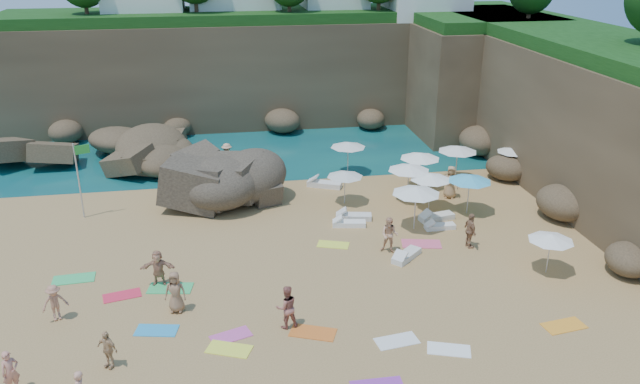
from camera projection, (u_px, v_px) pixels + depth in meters
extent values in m
plane|color=tan|center=(289.00, 257.00, 29.43)|extent=(120.00, 120.00, 0.00)
plane|color=#0C4751|center=(249.00, 104.00, 56.83)|extent=(120.00, 120.00, 0.00)
cube|color=brown|center=(276.00, 70.00, 51.07)|extent=(44.00, 8.00, 8.00)
cube|color=brown|center=(580.00, 114.00, 38.15)|extent=(8.00, 30.00, 8.00)
cube|color=brown|center=(473.00, 76.00, 48.80)|extent=(10.00, 12.00, 8.00)
cylinder|color=white|center=(35.00, 78.00, 52.93)|extent=(0.10, 0.10, 6.00)
cylinder|color=white|center=(54.00, 77.00, 53.17)|extent=(0.10, 0.10, 6.00)
cylinder|color=white|center=(72.00, 77.00, 53.40)|extent=(0.10, 0.10, 6.00)
cylinder|color=silver|center=(79.00, 181.00, 32.87)|extent=(0.08, 0.08, 4.17)
cube|color=green|center=(82.00, 149.00, 32.28)|extent=(0.70, 0.29, 0.47)
cylinder|color=silver|center=(345.00, 188.00, 35.11)|extent=(0.05, 0.05, 1.82)
cone|color=silver|center=(345.00, 174.00, 34.78)|extent=(2.05, 2.05, 0.31)
cylinder|color=silver|center=(348.00, 159.00, 39.58)|extent=(0.06, 0.06, 2.00)
cone|color=silver|center=(348.00, 145.00, 39.23)|extent=(2.24, 2.24, 0.34)
cylinder|color=silver|center=(456.00, 164.00, 38.39)|extent=(0.06, 0.06, 2.14)
cone|color=white|center=(458.00, 149.00, 38.01)|extent=(2.40, 2.40, 0.37)
cylinder|color=silver|center=(512.00, 163.00, 39.14)|extent=(0.05, 0.05, 1.82)
cone|color=silver|center=(514.00, 150.00, 38.82)|extent=(2.04, 2.04, 0.31)
cylinder|color=silver|center=(408.00, 184.00, 35.35)|extent=(0.06, 0.06, 2.11)
cone|color=white|center=(409.00, 167.00, 34.98)|extent=(2.37, 2.37, 0.36)
cylinder|color=silver|center=(419.00, 172.00, 37.20)|extent=(0.06, 0.06, 2.13)
cone|color=white|center=(420.00, 156.00, 36.82)|extent=(2.38, 2.38, 0.36)
cylinder|color=silver|center=(415.00, 209.00, 31.93)|extent=(0.06, 0.06, 2.21)
cone|color=white|center=(416.00, 190.00, 31.53)|extent=(2.48, 2.48, 0.38)
cylinder|color=silver|center=(430.00, 193.00, 34.27)|extent=(0.06, 0.06, 2.01)
cone|color=white|center=(431.00, 176.00, 33.91)|extent=(2.25, 2.25, 0.34)
cylinder|color=silver|center=(468.00, 195.00, 33.83)|extent=(0.06, 0.06, 2.10)
cone|color=#40B1DB|center=(470.00, 178.00, 33.45)|extent=(2.35, 2.35, 0.36)
cylinder|color=silver|center=(549.00, 255.00, 27.77)|extent=(0.05, 0.05, 1.80)
cone|color=white|center=(551.00, 237.00, 27.45)|extent=(2.02, 2.02, 0.31)
cube|color=white|center=(349.00, 224.00, 32.60)|extent=(1.80, 0.87, 0.27)
cube|color=white|center=(325.00, 184.00, 37.75)|extent=(2.17, 1.49, 0.32)
cube|color=white|center=(437.00, 217.00, 33.33)|extent=(2.00, 0.99, 0.30)
cube|color=silver|center=(354.00, 217.00, 33.38)|extent=(1.98, 0.99, 0.29)
cube|color=white|center=(440.00, 227.00, 32.30)|extent=(1.58, 0.54, 0.25)
cube|color=silver|center=(407.00, 256.00, 29.29)|extent=(1.73, 1.66, 0.28)
cube|color=#D753A3|center=(231.00, 336.00, 23.58)|extent=(1.69, 1.22, 0.03)
cube|color=orange|center=(313.00, 332.00, 23.79)|extent=(1.94, 1.46, 0.03)
cube|color=#36BF64|center=(170.00, 288.00, 26.80)|extent=(2.00, 1.24, 0.03)
cube|color=#F7FF43|center=(229.00, 349.00, 22.82)|extent=(1.81, 1.38, 0.03)
cube|color=white|center=(397.00, 341.00, 23.29)|extent=(1.70, 1.01, 0.03)
cube|color=#E42845|center=(122.00, 296.00, 26.25)|extent=(1.67, 1.09, 0.03)
cube|color=#2799D4|center=(157.00, 330.00, 23.92)|extent=(1.73, 1.11, 0.03)
cube|color=#EC5B82|center=(421.00, 244.00, 30.70)|extent=(2.07, 1.34, 0.03)
cube|color=orange|center=(564.00, 326.00, 24.20)|extent=(1.75, 1.04, 0.03)
cube|color=#38C46A|center=(74.00, 279.00, 27.54)|extent=(1.85, 1.01, 0.03)
cube|color=#EFFF43|center=(333.00, 245.00, 30.63)|extent=(1.70, 1.23, 0.03)
cube|color=white|center=(449.00, 350.00, 22.79)|extent=(1.74, 1.25, 0.03)
imported|color=tan|center=(10.00, 372.00, 20.42)|extent=(0.68, 0.64, 1.56)
imported|color=#A76053|center=(287.00, 307.00, 23.84)|extent=(0.96, 0.81, 1.77)
imported|color=#E0AC7F|center=(227.00, 157.00, 40.10)|extent=(1.17, 1.20, 1.84)
imported|color=#9C6F4E|center=(470.00, 231.00, 30.06)|extent=(0.50, 1.07, 1.78)
imported|color=tan|center=(450.00, 182.00, 35.89)|extent=(1.07, 0.88, 1.93)
imported|color=tan|center=(177.00, 192.00, 34.87)|extent=(1.51, 0.58, 1.59)
imported|color=tan|center=(57.00, 316.00, 24.52)|extent=(1.49, 1.78, 0.40)
imported|color=tan|center=(109.00, 363.00, 21.84)|extent=(1.49, 1.65, 0.35)
imported|color=#94694A|center=(177.00, 306.00, 25.08)|extent=(1.16, 1.87, 0.47)
imported|color=tan|center=(159.00, 280.00, 27.04)|extent=(1.64, 1.74, 0.43)
imported|color=tan|center=(389.00, 246.00, 29.81)|extent=(1.54, 1.95, 0.66)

